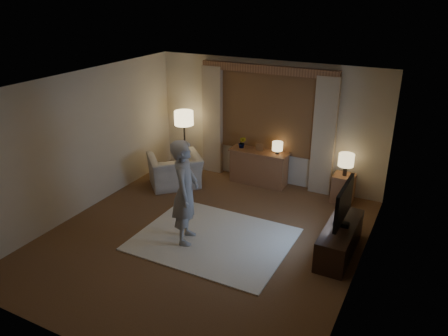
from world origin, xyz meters
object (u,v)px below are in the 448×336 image
Objects in this scene: armchair at (175,171)px; side_table at (343,188)px; person at (185,192)px; tv_stand at (340,240)px; sideboard at (259,168)px.

side_table is (3.33, 0.90, -0.06)m from armchair.
tv_stand is at bearing -92.06° from person.
side_table is 0.32× the size of person.
armchair is at bearing 17.40° from person.
tv_stand is at bearing -40.89° from sideboard.
armchair is at bearing 165.57° from tv_stand.
tv_stand is (2.20, -1.91, -0.10)m from sideboard.
person reaches higher than sideboard.
person reaches higher than armchair.
sideboard is at bearing 167.39° from armchair.
armchair is 1.87× the size of side_table.
side_table is at bearing 150.37° from armchair.
person is (-1.96, -2.65, 0.62)m from side_table.
sideboard is at bearing 139.11° from tv_stand.
armchair reaches higher than tv_stand.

